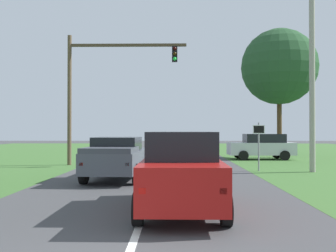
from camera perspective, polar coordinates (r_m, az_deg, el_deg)
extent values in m
plane|color=#424244|center=(15.24, -1.99, -8.46)|extent=(120.00, 120.00, 0.00)
cube|color=#9E1411|center=(9.98, 1.96, -7.65)|extent=(1.94, 5.00, 0.99)
cube|color=black|center=(10.16, 1.95, -2.78)|extent=(1.70, 3.10, 0.69)
cube|color=red|center=(7.57, -3.82, -9.54)|extent=(0.14, 0.06, 0.12)
cube|color=red|center=(7.59, 8.16, -9.50)|extent=(0.14, 0.06, 0.12)
cylinder|color=black|center=(11.61, -2.88, -9.13)|extent=(0.23, 0.72, 0.72)
cylinder|color=black|center=(11.63, 6.63, -9.12)|extent=(0.23, 0.72, 0.72)
cylinder|color=black|center=(8.58, -4.43, -12.18)|extent=(0.23, 0.72, 0.72)
cylinder|color=black|center=(8.60, 8.58, -12.14)|extent=(0.23, 0.72, 0.72)
cube|color=#4C515B|center=(16.61, -7.34, -5.00)|extent=(2.34, 5.34, 0.82)
cube|color=black|center=(16.31, -7.52, -2.64)|extent=(1.91, 2.09, 0.57)
cube|color=#41454E|center=(14.99, -8.57, -3.52)|extent=(2.06, 2.09, 0.20)
cube|color=red|center=(14.30, -12.72, -5.53)|extent=(0.14, 0.07, 0.12)
cube|color=red|center=(13.91, -6.05, -5.68)|extent=(0.14, 0.07, 0.12)
cylinder|color=black|center=(18.44, -9.48, -5.83)|extent=(0.29, 0.81, 0.80)
cylinder|color=black|center=(18.07, -3.12, -5.95)|extent=(0.29, 0.81, 0.80)
cylinder|color=black|center=(15.32, -12.35, -6.90)|extent=(0.29, 0.81, 0.80)
cylinder|color=black|center=(14.88, -4.69, -7.10)|extent=(0.29, 0.81, 0.80)
cylinder|color=brown|center=(23.79, -14.37, 3.74)|extent=(0.24, 0.24, 7.76)
cube|color=#4C3D2B|center=(23.60, -5.96, 11.80)|extent=(6.99, 0.16, 0.16)
cube|color=black|center=(23.33, 0.99, 10.57)|extent=(0.32, 0.28, 0.90)
sphere|color=black|center=(23.24, 0.99, 11.37)|extent=(0.22, 0.22, 0.22)
sphere|color=black|center=(23.18, 0.99, 10.64)|extent=(0.22, 0.22, 0.22)
sphere|color=#1ED83F|center=(23.13, 0.99, 9.91)|extent=(0.22, 0.22, 0.22)
cylinder|color=gray|center=(20.08, 13.27, -3.01)|extent=(0.08, 0.08, 2.47)
cube|color=white|center=(20.03, 13.29, -0.49)|extent=(0.60, 0.03, 0.44)
cube|color=black|center=(20.01, 13.30, -0.49)|extent=(0.52, 0.01, 0.36)
cylinder|color=#4C351E|center=(30.52, 16.15, -0.03)|extent=(0.36, 0.36, 4.76)
sphere|color=#254C2A|center=(30.90, 16.13, 8.43)|extent=(5.77, 5.77, 5.77)
cube|color=silver|center=(28.13, 13.56, -3.26)|extent=(4.60, 1.98, 0.86)
cube|color=black|center=(28.17, 14.01, -1.76)|extent=(2.77, 1.72, 0.61)
cube|color=red|center=(28.46, 8.76, -3.16)|extent=(0.06, 0.14, 0.12)
cube|color=red|center=(26.92, 9.28, -3.30)|extent=(0.06, 0.14, 0.12)
cylinder|color=black|center=(29.44, 15.81, -3.98)|extent=(0.68, 0.24, 0.68)
cylinder|color=black|center=(27.61, 16.90, -4.20)|extent=(0.68, 0.24, 0.68)
cylinder|color=black|center=(28.79, 10.36, -4.07)|extent=(0.68, 0.24, 0.68)
cylinder|color=black|center=(26.92, 11.10, -4.31)|extent=(0.68, 0.24, 0.68)
cylinder|color=#9E998E|center=(20.58, 20.54, 6.97)|extent=(0.28, 0.28, 9.56)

